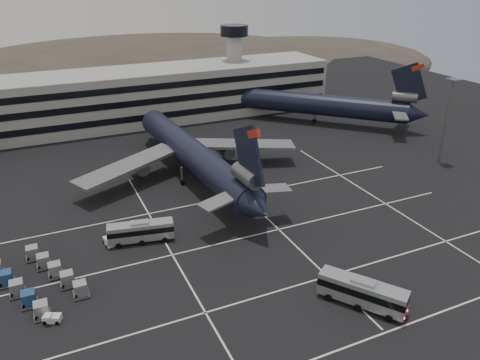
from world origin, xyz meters
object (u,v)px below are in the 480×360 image
object	(u,v)px
tug_a	(109,241)
trijet_main	(193,154)
bus_far	(141,231)
uld_cluster	(37,279)
bus_near	(362,291)

from	to	relation	value
tug_a	trijet_main	bearing A→B (deg)	35.90
bus_far	tug_a	bearing A→B (deg)	88.60
trijet_main	uld_cluster	size ratio (longest dim) A/B	3.42
bus_far	bus_near	bearing A→B (deg)	-129.88
trijet_main	bus_near	xyz separation A→B (m)	(6.23, -45.55, -3.12)
trijet_main	tug_a	distance (m)	27.52
uld_cluster	bus_near	bearing A→B (deg)	-30.01
bus_far	tug_a	world-z (taller)	bus_far
trijet_main	bus_far	world-z (taller)	trijet_main
bus_near	uld_cluster	xyz separation A→B (m)	(-37.01, 21.37, -1.16)
bus_near	uld_cluster	size ratio (longest dim) A/B	0.62
trijet_main	bus_far	bearing A→B (deg)	-132.37
trijet_main	bus_near	size ratio (longest dim) A/B	5.50
trijet_main	uld_cluster	distance (m)	39.37
bus_near	tug_a	size ratio (longest dim) A/B	4.20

